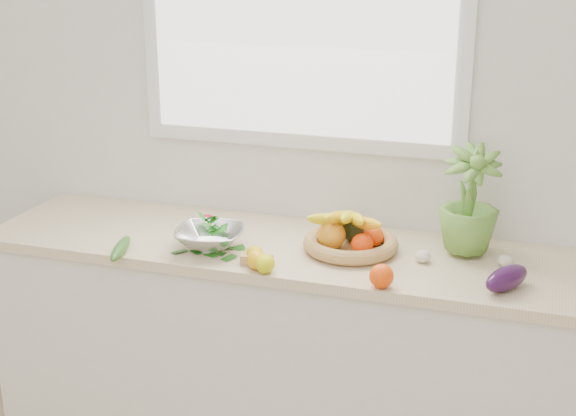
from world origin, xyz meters
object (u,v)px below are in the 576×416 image
(apple, at_px, (207,225))
(fruit_basket, at_px, (350,238))
(eggplant, at_px, (507,278))
(cucumber, at_px, (121,248))
(colander_with_spinach, at_px, (210,233))
(potted_herb, at_px, (469,199))

(apple, distance_m, fruit_basket, 0.56)
(apple, bearing_deg, eggplant, -8.61)
(eggplant, distance_m, fruit_basket, 0.59)
(cucumber, relative_size, fruit_basket, 0.63)
(eggplant, relative_size, fruit_basket, 0.54)
(apple, bearing_deg, colander_with_spinach, -63.13)
(fruit_basket, bearing_deg, cucumber, -159.93)
(colander_with_spinach, bearing_deg, fruit_basket, 16.68)
(fruit_basket, bearing_deg, colander_with_spinach, -163.32)
(potted_herb, bearing_deg, eggplant, -59.97)
(eggplant, bearing_deg, potted_herb, 120.03)
(cucumber, distance_m, fruit_basket, 0.83)
(potted_herb, bearing_deg, cucumber, -162.13)
(eggplant, xyz_separation_m, colander_with_spinach, (-1.06, 0.03, 0.02))
(colander_with_spinach, bearing_deg, cucumber, -154.54)
(eggplant, xyz_separation_m, potted_herb, (-0.16, 0.27, 0.17))
(eggplant, height_order, colander_with_spinach, colander_with_spinach)
(potted_herb, xyz_separation_m, fruit_basket, (-0.41, -0.10, -0.16))
(eggplant, bearing_deg, colander_with_spinach, 178.40)
(eggplant, distance_m, potted_herb, 0.36)
(apple, xyz_separation_m, eggplant, (1.13, -0.17, -0.00))
(potted_herb, distance_m, fruit_basket, 0.45)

